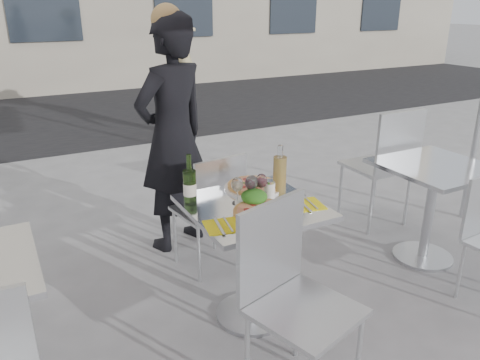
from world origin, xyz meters
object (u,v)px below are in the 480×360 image
wine_bottle (190,185)px  wineglass_white_b (252,183)px  wineglass_red_a (251,184)px  napkin_right (306,204)px  pizza_near (264,212)px  wineglass_red_b (261,182)px  woman_diner (173,136)px  carafe (280,173)px  pedestrian_b (176,77)px  chair_near (289,286)px  side_table_right (432,192)px  main_table (252,238)px  side_chair_rfar (386,159)px  salad_plate (254,198)px  chair_far (213,204)px  napkin_left (223,226)px  wineglass_white_a (237,185)px  sugar_shaker (270,189)px

wine_bottle → wineglass_white_b: (0.33, -0.13, -0.00)m
wine_bottle → wineglass_red_a: (0.32, -0.13, -0.00)m
napkin_right → pizza_near: bearing=-171.3°
wineglass_red_a → wineglass_red_b: size_ratio=1.00×
woman_diner → carafe: size_ratio=6.12×
pedestrian_b → wineglass_red_a: pedestrian_b is taller
chair_near → side_table_right: bearing=2.7°
wineglass_white_b → wineglass_red_a: size_ratio=1.00×
wine_bottle → wineglass_red_a: wine_bottle is taller
main_table → side_table_right: bearing=0.0°
side_table_right → wineglass_red_b: 1.45m
side_chair_rfar → salad_plate: (-1.59, -0.57, 0.17)m
chair_far → napkin_right: chair_far is taller
side_chair_rfar → pizza_near: bearing=25.3°
main_table → chair_near: 0.57m
carafe → napkin_left: 0.59m
wineglass_white_a → wineglass_white_b: 0.09m
chair_near → salad_plate: bearing=60.5°
side_chair_rfar → pedestrian_b: pedestrian_b is taller
side_chair_rfar → wineglass_red_b: 1.63m
salad_plate → wineglass_white_b: bearing=79.1°
wine_bottle → wineglass_red_b: (0.39, -0.13, -0.00)m
wineglass_white_b → napkin_left: wineglass_white_b is taller
woman_diner → pedestrian_b: (1.19, 3.08, -0.03)m
pedestrian_b → napkin_left: (-1.40, -4.36, -0.11)m
side_table_right → carafe: size_ratio=2.59×
chair_near → pedestrian_b: 4.93m
salad_plate → napkin_right: 0.30m
main_table → side_table_right: 1.50m
side_chair_rfar → napkin_right: bearing=29.9°
chair_near → sugar_shaker: size_ratio=9.09×
side_chair_rfar → salad_plate: bearing=21.2°
side_table_right → woman_diner: 1.95m
napkin_left → salad_plate: bearing=42.7°
wineglass_red_b → sugar_shaker: bearing=2.2°
wine_bottle → wineglass_white_a: size_ratio=1.87×
wineglass_white_b → pedestrian_b: bearing=75.0°
main_table → napkin_left: (-0.27, -0.17, 0.21)m
side_table_right → pedestrian_b: (-0.37, 4.20, 0.32)m
carafe → pedestrian_b: bearing=77.7°
wine_bottle → wineglass_red_b: wine_bottle is taller
sugar_shaker → wineglass_white_b: 0.13m
main_table → pedestrian_b: 4.36m
wineglass_white_b → wineglass_red_b: size_ratio=1.00×
wineglass_white_a → wineglass_white_b: bearing=-8.4°
pedestrian_b → wineglass_red_b: size_ratio=10.91×
wineglass_red_a → salad_plate: bearing=-88.3°
side_chair_rfar → pizza_near: (-1.61, -0.71, 0.15)m
side_table_right → wineglass_white_b: bearing=178.1°
side_chair_rfar → wineglass_white_b: bearing=20.0°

